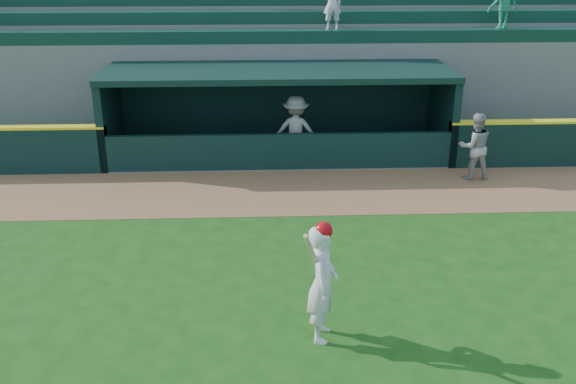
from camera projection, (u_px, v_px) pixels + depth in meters
name	position (u px, v px, depth m)	size (l,w,h in m)	color
ground	(292.00, 296.00, 11.02)	(120.00, 120.00, 0.00)	#1A4812
warning_track	(282.00, 192.00, 15.57)	(40.00, 3.00, 0.01)	brown
dugout_player_front	(475.00, 146.00, 16.13)	(0.84, 0.65, 1.72)	#9E9E99
dugout_player_inside	(296.00, 131.00, 17.17)	(1.22, 0.70, 1.88)	gray
dugout	(278.00, 106.00, 17.96)	(9.40, 2.80, 2.46)	slate
stands	(275.00, 44.00, 21.82)	(34.50, 6.28, 7.42)	slate
batter_at_plate	(322.00, 281.00, 9.56)	(0.60, 0.82, 1.95)	silver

